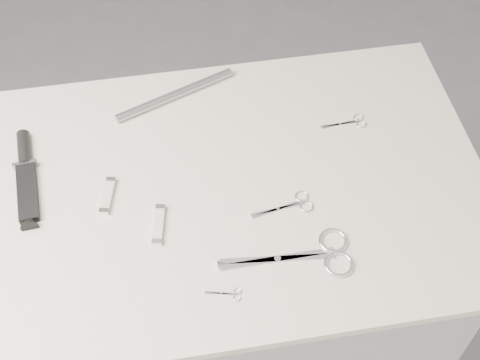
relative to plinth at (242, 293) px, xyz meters
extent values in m
cube|color=#B2B2AF|center=(0.00, 0.00, 0.00)|extent=(0.90, 0.60, 0.90)
cube|color=beige|center=(0.00, 0.00, 0.46)|extent=(1.00, 0.70, 0.02)
cube|color=silver|center=(0.04, -0.19, 0.47)|extent=(0.22, 0.04, 0.00)
cylinder|color=silver|center=(0.04, -0.19, 0.47)|extent=(0.01, 0.01, 0.01)
torus|color=silver|center=(0.15, -0.17, 0.47)|extent=(0.06, 0.06, 0.01)
torus|color=silver|center=(0.14, -0.22, 0.47)|extent=(0.06, 0.06, 0.01)
cube|color=silver|center=(0.06, -0.08, 0.47)|extent=(0.11, 0.03, 0.00)
cylinder|color=silver|center=(0.06, -0.08, 0.47)|extent=(0.01, 0.01, 0.00)
torus|color=silver|center=(0.11, -0.05, 0.47)|extent=(0.03, 0.03, 0.00)
torus|color=silver|center=(0.12, -0.08, 0.47)|extent=(0.03, 0.03, 0.00)
cube|color=silver|center=(0.24, 0.12, 0.47)|extent=(0.09, 0.02, 0.00)
cylinder|color=silver|center=(0.24, 0.12, 0.47)|extent=(0.00, 0.00, 0.00)
torus|color=silver|center=(0.28, 0.13, 0.47)|extent=(0.02, 0.02, 0.00)
torus|color=silver|center=(0.28, 0.11, 0.47)|extent=(0.02, 0.02, 0.00)
cube|color=silver|center=(-0.08, -0.24, 0.47)|extent=(0.06, 0.02, 0.00)
cylinder|color=silver|center=(-0.08, -0.24, 0.47)|extent=(0.00, 0.00, 0.00)
torus|color=silver|center=(-0.05, -0.24, 0.47)|extent=(0.02, 0.02, 0.00)
torus|color=silver|center=(-0.05, -0.25, 0.47)|extent=(0.02, 0.02, 0.00)
cube|color=black|center=(-0.43, 0.04, 0.48)|extent=(0.05, 0.15, 0.02)
cube|color=#92959A|center=(-0.43, 0.12, 0.48)|extent=(0.05, 0.01, 0.02)
cylinder|color=black|center=(-0.44, 0.16, 0.48)|extent=(0.04, 0.09, 0.03)
cube|color=beige|center=(-0.18, -0.08, 0.48)|extent=(0.03, 0.09, 0.01)
cube|color=silver|center=(-0.17, -0.04, 0.48)|extent=(0.02, 0.01, 0.01)
cube|color=silver|center=(-0.18, -0.12, 0.48)|extent=(0.02, 0.01, 0.01)
cube|color=beige|center=(-0.27, 0.01, 0.48)|extent=(0.04, 0.09, 0.01)
cube|color=silver|center=(-0.26, 0.05, 0.48)|extent=(0.02, 0.01, 0.01)
cube|color=silver|center=(-0.28, -0.03, 0.48)|extent=(0.02, 0.01, 0.01)
cylinder|color=#92959A|center=(-0.11, 0.26, 0.48)|extent=(0.27, 0.12, 0.02)
camera|label=1|loc=(-0.14, -0.81, 1.55)|focal=50.00mm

